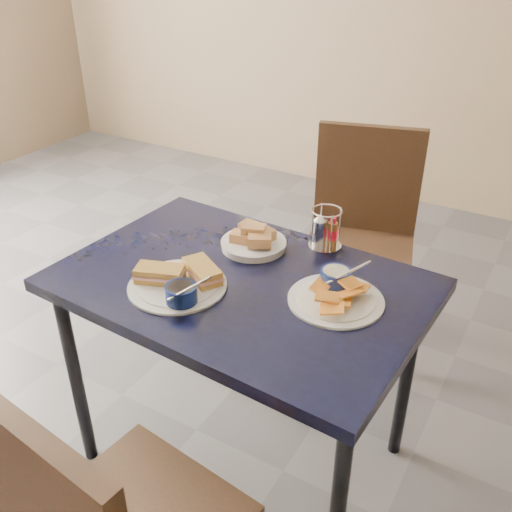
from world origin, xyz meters
The scene contains 7 objects.
ground centered at (0.00, 0.00, 0.00)m, with size 6.00×6.00×0.00m, color #58585D.
dining_table centered at (0.21, 0.00, 0.67)m, with size 1.13×0.79×0.75m.
chair_far centered at (0.29, 0.91, 0.55)m, with size 0.55×0.54×0.96m.
sandwich_plate centered at (0.08, -0.13, 0.77)m, with size 0.31×0.29×0.12m.
plantain_plate centered at (0.49, 0.06, 0.77)m, with size 0.27×0.27×0.12m.
bread_basket centered at (0.14, 0.19, 0.78)m, with size 0.21×0.21×0.08m.
condiment_caddy centered at (0.34, 0.32, 0.81)m, with size 0.11×0.11×0.14m.
Camera 1 is at (0.98, -1.22, 1.67)m, focal length 40.00 mm.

